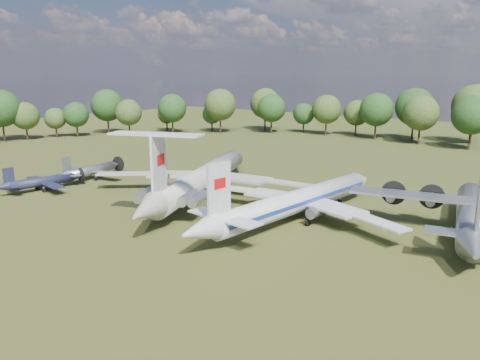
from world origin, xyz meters
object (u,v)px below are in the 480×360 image
Objects in this scene: tu104_jet at (297,205)px; small_prop_west at (42,184)px; il62_airliner at (204,182)px; small_prop_northwest at (91,173)px; person_on_il62 at (169,180)px; an12_transport at (471,219)px.

small_prop_west is (-42.01, -12.77, -0.93)m from tu104_jet.
tu104_jet is at bearing 24.09° from small_prop_west.
il62_airliner is 2.83× the size of small_prop_northwest.
person_on_il62 is at bearing -136.60° from tu104_jet.
small_prop_west is 10.06m from small_prop_northwest.
tu104_jet is 2.65× the size of small_prop_west.
small_prop_northwest is 31.09m from person_on_il62.
person_on_il62 reaches higher than an12_transport.
il62_airliner is 28.50× the size of person_on_il62.
tu104_jet reaches higher than small_prop_northwest.
il62_airliner is at bearing -65.12° from person_on_il62.
person_on_il62 is (29.77, -7.86, 4.34)m from small_prop_northwest.
il62_airliner is 27.65m from small_prop_west.
tu104_jet is 43.92m from small_prop_west.
an12_transport is at bearing -2.22° from small_prop_northwest.
small_prop_west is 0.92× the size of small_prop_northwest.
person_on_il62 is at bearing -164.63° from an12_transport.
il62_airliner is 24.92m from small_prop_northwest.
tu104_jet is 24.61× the size of person_on_il62.
person_on_il62 is (28.86, 2.16, 4.44)m from small_prop_west.
tu104_jet reaches higher than small_prop_west.
small_prop_northwest reaches higher than small_prop_west.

